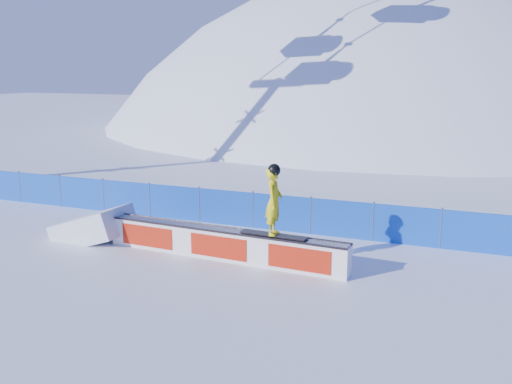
% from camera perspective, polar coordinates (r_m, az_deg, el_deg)
% --- Properties ---
extents(ground, '(160.00, 160.00, 0.00)m').
position_cam_1_polar(ground, '(15.77, -9.97, -7.35)').
color(ground, white).
rests_on(ground, ground).
extents(snow_hill, '(64.00, 64.00, 64.00)m').
position_cam_1_polar(snow_hill, '(59.84, 12.72, -10.76)').
color(snow_hill, white).
rests_on(snow_hill, ground).
extents(safety_fence, '(22.05, 0.05, 1.30)m').
position_cam_1_polar(safety_fence, '(19.39, -3.05, -1.56)').
color(safety_fence, blue).
rests_on(safety_fence, ground).
extents(rail_box, '(7.35, 0.91, 0.88)m').
position_cam_1_polar(rail_box, '(16.04, -3.39, -5.21)').
color(rail_box, white).
rests_on(rail_box, ground).
extents(snow_ramp, '(2.52, 1.66, 1.52)m').
position_cam_1_polar(snow_ramp, '(18.69, -15.87, -4.48)').
color(snow_ramp, white).
rests_on(snow_ramp, ground).
extents(snowboarder, '(1.87, 0.71, 1.94)m').
position_cam_1_polar(snowboarder, '(15.01, 1.80, -0.88)').
color(snowboarder, black).
rests_on(snowboarder, rail_box).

